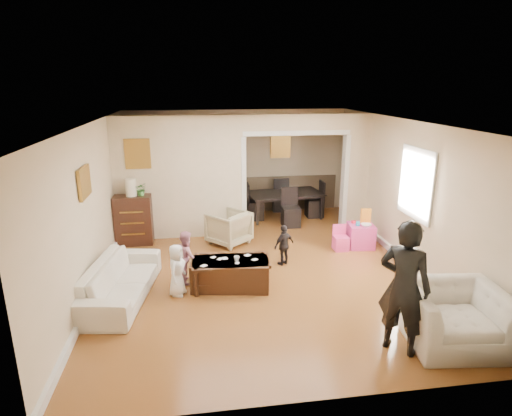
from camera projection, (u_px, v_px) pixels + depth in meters
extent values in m
plane|color=#9D6128|center=(258.00, 266.00, 7.80)|extent=(7.00, 7.00, 0.00)
cube|color=beige|center=(180.00, 178.00, 8.94)|extent=(2.75, 0.18, 2.60)
cube|color=beige|center=(355.00, 173.00, 9.48)|extent=(0.55, 0.18, 2.60)
cube|color=beige|center=(296.00, 122.00, 8.97)|extent=(2.22, 0.18, 0.35)
cube|color=white|center=(417.00, 184.00, 7.36)|extent=(0.03, 0.95, 1.10)
cube|color=brown|center=(138.00, 154.00, 8.58)|extent=(0.45, 0.03, 0.55)
cube|color=brown|center=(84.00, 182.00, 6.34)|extent=(0.03, 0.55, 0.40)
cube|color=brown|center=(280.00, 146.00, 10.73)|extent=(0.45, 0.03, 0.55)
imported|color=silver|center=(121.00, 280.00, 6.56)|extent=(1.09, 2.13, 0.60)
imported|color=tan|center=(229.00, 228.00, 8.80)|extent=(1.04, 1.05, 0.68)
imported|color=silver|center=(454.00, 317.00, 5.38)|extent=(1.27, 1.14, 0.76)
cube|color=black|center=(134.00, 220.00, 8.75)|extent=(0.75, 0.42, 1.02)
cylinder|color=#FAEFCC|center=(131.00, 187.00, 8.56)|extent=(0.22, 0.22, 0.36)
imported|color=#3A7433|center=(141.00, 189.00, 8.60)|extent=(0.24, 0.21, 0.27)
cube|color=#3B2312|center=(231.00, 273.00, 6.94)|extent=(1.33, 0.82, 0.47)
imported|color=silver|center=(237.00, 259.00, 6.83)|extent=(0.10, 0.10, 0.08)
cube|color=#DC398F|center=(361.00, 236.00, 8.64)|extent=(0.55, 0.55, 0.48)
cube|color=yellow|center=(366.00, 216.00, 8.65)|extent=(0.21, 0.09, 0.30)
cylinder|color=#2AB7D2|center=(358.00, 224.00, 8.50)|extent=(0.08, 0.08, 0.08)
cube|color=red|center=(354.00, 222.00, 8.67)|extent=(0.09, 0.08, 0.05)
imported|color=white|center=(366.00, 225.00, 8.46)|extent=(0.23, 0.23, 0.05)
imported|color=black|center=(285.00, 205.00, 10.49)|extent=(1.91, 1.21, 0.63)
imported|color=black|center=(404.00, 287.00, 5.12)|extent=(0.74, 0.73, 1.72)
imported|color=white|center=(177.00, 270.00, 6.63)|extent=(0.39, 0.48, 0.84)
imported|color=#C87D8E|center=(187.00, 257.00, 7.07)|extent=(0.41, 0.49, 0.89)
imported|color=black|center=(284.00, 245.00, 7.76)|extent=(0.48, 0.39, 0.76)
cube|color=white|center=(255.00, 260.00, 6.90)|extent=(0.12, 0.12, 0.00)
cube|color=white|center=(220.00, 259.00, 6.92)|extent=(0.11, 0.12, 0.00)
cube|color=white|center=(225.00, 258.00, 6.95)|extent=(0.10, 0.12, 0.00)
cube|color=white|center=(213.00, 257.00, 6.99)|extent=(0.11, 0.11, 0.00)
cube|color=white|center=(204.00, 266.00, 6.67)|extent=(0.13, 0.13, 0.00)
cube|color=white|center=(247.00, 255.00, 7.08)|extent=(0.13, 0.12, 0.00)
cube|color=white|center=(237.00, 263.00, 6.77)|extent=(0.08, 0.09, 0.00)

